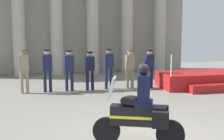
% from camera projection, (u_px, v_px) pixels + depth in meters
% --- Properties ---
extents(ground_plane, '(28.00, 28.00, 0.00)m').
position_uv_depth(ground_plane, '(153.00, 137.00, 7.59)').
color(ground_plane, gray).
extents(colonnade_backdrop, '(13.49, 1.53, 6.34)m').
position_uv_depth(colonnade_backdrop, '(74.00, 15.00, 17.38)').
color(colonnade_backdrop, '#A49F91').
rests_on(colonnade_backdrop, ground_plane).
extents(reviewing_stand, '(3.43, 2.21, 1.56)m').
position_uv_depth(reviewing_stand, '(199.00, 80.00, 13.62)').
color(reviewing_stand, '#A51919').
rests_on(reviewing_stand, ground_plane).
extents(officer_in_row_0, '(0.40, 0.25, 1.78)m').
position_uv_depth(officer_in_row_0, '(24.00, 67.00, 12.31)').
color(officer_in_row_0, gray).
rests_on(officer_in_row_0, ground_plane).
extents(officer_in_row_1, '(0.40, 0.25, 1.75)m').
position_uv_depth(officer_in_row_1, '(47.00, 67.00, 12.57)').
color(officer_in_row_1, '#191E42').
rests_on(officer_in_row_1, ground_plane).
extents(officer_in_row_2, '(0.40, 0.25, 1.70)m').
position_uv_depth(officer_in_row_2, '(69.00, 67.00, 12.77)').
color(officer_in_row_2, '#191E42').
rests_on(officer_in_row_2, ground_plane).
extents(officer_in_row_3, '(0.40, 0.25, 1.64)m').
position_uv_depth(officer_in_row_3, '(90.00, 68.00, 12.91)').
color(officer_in_row_3, black).
rests_on(officer_in_row_3, ground_plane).
extents(officer_in_row_4, '(0.40, 0.25, 1.73)m').
position_uv_depth(officer_in_row_4, '(109.00, 65.00, 13.18)').
color(officer_in_row_4, '#191E42').
rests_on(officer_in_row_4, ground_plane).
extents(officer_in_row_5, '(0.40, 0.25, 1.67)m').
position_uv_depth(officer_in_row_5, '(130.00, 66.00, 13.35)').
color(officer_in_row_5, '#7A7056').
rests_on(officer_in_row_5, ground_plane).
extents(officer_in_row_6, '(0.40, 0.25, 1.67)m').
position_uv_depth(officer_in_row_6, '(149.00, 66.00, 13.43)').
color(officer_in_row_6, '#141938').
rests_on(officer_in_row_6, ground_plane).
extents(motorcycle_with_rider, '(1.98, 1.02, 1.90)m').
position_uv_depth(motorcycle_with_rider, '(141.00, 112.00, 6.92)').
color(motorcycle_with_rider, black).
rests_on(motorcycle_with_rider, ground_plane).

